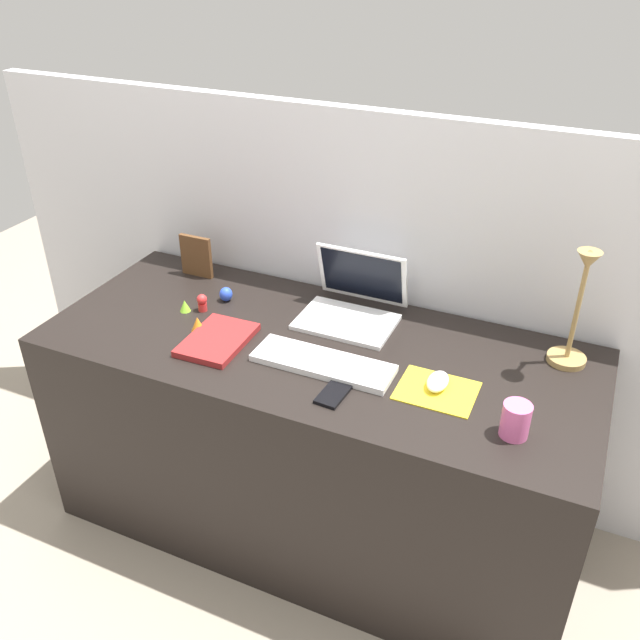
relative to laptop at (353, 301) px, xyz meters
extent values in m
plane|color=gray|center=(-0.04, -0.21, -0.79)|extent=(6.00, 6.00, 0.00)
cube|color=silver|center=(-0.04, 0.18, -0.12)|extent=(2.88, 0.05, 1.35)
cube|color=black|center=(-0.04, -0.21, -0.42)|extent=(1.68, 0.69, 0.74)
cube|color=white|center=(0.00, -0.06, -0.05)|extent=(0.30, 0.21, 0.01)
cube|color=white|center=(0.00, 0.07, 0.06)|extent=(0.30, 0.06, 0.20)
cube|color=black|center=(0.00, 0.07, 0.06)|extent=(0.27, 0.05, 0.17)
cube|color=white|center=(0.03, -0.30, -0.04)|extent=(0.41, 0.13, 0.02)
cube|color=yellow|center=(0.36, -0.28, -0.05)|extent=(0.21, 0.17, 0.00)
ellipsoid|color=white|center=(0.35, -0.27, -0.03)|extent=(0.06, 0.10, 0.03)
cube|color=black|center=(0.11, -0.41, -0.05)|extent=(0.07, 0.13, 0.01)
cylinder|color=#A5844C|center=(0.66, 0.01, -0.04)|extent=(0.11, 0.11, 0.02)
cylinder|color=#A5844C|center=(0.66, 0.01, 0.12)|extent=(0.01, 0.01, 0.32)
cylinder|color=#A5844C|center=(0.66, -0.02, 0.29)|extent=(0.01, 0.08, 0.07)
cone|color=#A5844C|center=(0.66, -0.06, 0.30)|extent=(0.06, 0.06, 0.05)
cube|color=maroon|center=(-0.31, -0.32, -0.04)|extent=(0.18, 0.24, 0.02)
cube|color=brown|center=(-0.61, 0.03, 0.02)|extent=(0.12, 0.02, 0.15)
cylinder|color=pink|center=(0.58, -0.38, -0.01)|extent=(0.07, 0.07, 0.09)
cylinder|color=red|center=(-0.46, -0.17, -0.04)|extent=(0.03, 0.03, 0.03)
sphere|color=red|center=(-0.46, -0.17, -0.01)|extent=(0.03, 0.03, 0.03)
cone|color=orange|center=(-0.40, -0.29, -0.03)|extent=(0.04, 0.04, 0.05)
cone|color=#8CDB33|center=(-0.51, -0.20, -0.03)|extent=(0.04, 0.04, 0.04)
ellipsoid|color=blue|center=(-0.42, -0.08, -0.03)|extent=(0.04, 0.04, 0.05)
camera|label=1|loc=(0.67, -1.75, 1.06)|focal=37.94mm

